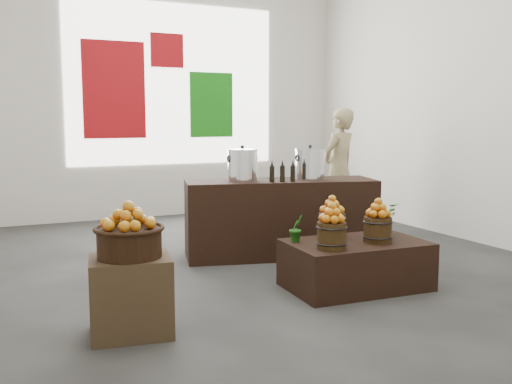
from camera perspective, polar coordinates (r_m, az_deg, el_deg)
name	(u,v)px	position (r m, az deg, el deg)	size (l,w,h in m)	color
ground	(251,270)	(5.68, -0.52, -7.76)	(7.00, 7.00, 0.00)	#3C3C3A
back_wall	(154,84)	(8.81, -10.16, 10.58)	(6.00, 0.04, 4.00)	silver
back_opening	(174,85)	(8.87, -8.22, 10.59)	(3.20, 0.02, 2.40)	white
deco_red_left	(114,90)	(8.64, -14.00, 9.88)	(0.90, 0.04, 1.40)	#9C0C11
deco_green_right	(211,105)	(9.04, -4.49, 8.67)	(0.70, 0.04, 1.00)	#157412
deco_red_upper	(167,50)	(8.88, -8.90, 13.82)	(0.50, 0.04, 0.50)	#9C0C11
crate	(131,296)	(4.06, -12.40, -10.10)	(0.54, 0.44, 0.54)	#473621
wicker_basket	(129,243)	(3.97, -12.55, -4.98)	(0.43, 0.43, 0.20)	black
apples_in_basket	(129,215)	(3.93, -12.62, -2.28)	(0.34, 0.34, 0.18)	#AF0A05
display_table	(356,265)	(5.11, 9.94, -7.16)	(1.20, 0.74, 0.41)	black
apple_bucket_front_left	(332,236)	(4.73, 7.57, -4.34)	(0.24, 0.24, 0.22)	#3A2710
apples_in_bucket_front_left	(332,213)	(4.70, 7.60, -2.06)	(0.18, 0.18, 0.16)	#AF0A05
apple_bucket_front_right	(378,230)	(5.05, 12.08, -3.70)	(0.24, 0.24, 0.22)	#3A2710
apples_in_bucket_front_right	(378,208)	(5.02, 12.13, -1.56)	(0.18, 0.18, 0.16)	#AF0A05
apple_bucket_rear	(332,226)	(5.17, 7.59, -3.35)	(0.24, 0.24, 0.22)	#3A2710
apples_in_bucket_rear	(332,205)	(5.14, 7.63, -1.26)	(0.18, 0.18, 0.16)	#AF0A05
herb_garnish_right	(383,219)	(5.35, 12.55, -2.68)	(0.27, 0.23, 0.30)	#1C5D13
herb_garnish_left	(296,228)	(4.97, 4.06, -3.62)	(0.13, 0.11, 0.24)	#1C5D13
counter	(280,218)	(6.17, 2.45, -2.60)	(2.03, 0.65, 0.83)	black
stock_pot_left	(242,166)	(6.02, -1.37, 2.63)	(0.31, 0.31, 0.31)	silver
stock_pot_center	(310,165)	(6.18, 5.40, 2.72)	(0.31, 0.31, 0.31)	silver
oil_cruets	(285,171)	(5.91, 2.92, 2.13)	(0.22, 0.06, 0.23)	black
shopper	(339,169)	(7.79, 8.29, 2.32)	(0.59, 0.39, 1.63)	#96885C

